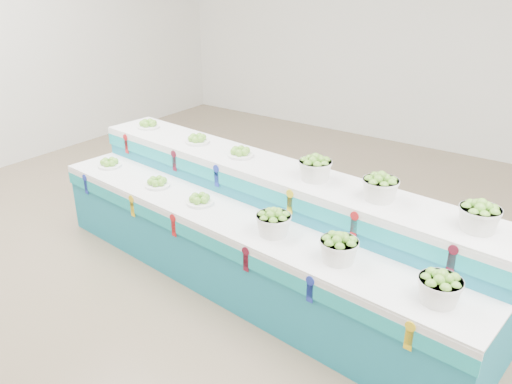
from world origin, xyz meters
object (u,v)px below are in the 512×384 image
display_stand (256,229)px  basket_upper_right (479,216)px  basket_lower_left (273,222)px  plate_upper_mid (197,138)px

display_stand → basket_upper_right: 1.90m
basket_lower_left → basket_upper_right: (1.40, 0.40, 0.30)m
basket_lower_left → basket_upper_right: 1.49m
display_stand → plate_upper_mid: bearing=165.2°
basket_lower_left → basket_upper_right: size_ratio=1.00×
display_stand → basket_upper_right: basket_upper_right is taller
display_stand → basket_lower_left: display_stand is taller
plate_upper_mid → basket_upper_right: basket_upper_right is taller
basket_lower_left → plate_upper_mid: 1.56m
display_stand → basket_lower_left: size_ratio=15.54×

